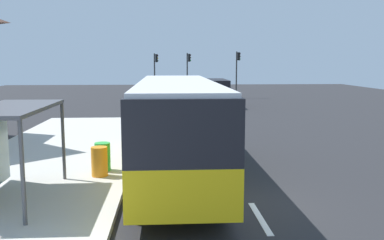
{
  "coord_description": "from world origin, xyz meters",
  "views": [
    {
      "loc": [
        -2.06,
        -10.93,
        3.85
      ],
      "look_at": [
        -1.0,
        5.98,
        1.5
      ],
      "focal_mm": 39.69,
      "sensor_mm": 36.0,
      "label": 1
    }
  ],
  "objects_px": {
    "white_van": "(215,91)",
    "recycling_bin_green": "(103,157)",
    "bus_shelter": "(0,129)",
    "traffic_light_near_side": "(237,67)",
    "bus": "(176,122)",
    "traffic_light_far_side": "(155,68)",
    "sedan_far": "(201,86)",
    "sedan_near": "(207,90)",
    "recycling_bin_orange": "(99,161)",
    "traffic_light_median": "(188,68)"
  },
  "relations": [
    {
      "from": "white_van",
      "to": "recycling_bin_green",
      "type": "xyz_separation_m",
      "value": [
        -6.4,
        -22.27,
        -0.69
      ]
    },
    {
      "from": "recycling_bin_green",
      "to": "bus_shelter",
      "type": "xyz_separation_m",
      "value": [
        -2.21,
        -2.89,
        1.44
      ]
    },
    {
      "from": "white_van",
      "to": "traffic_light_near_side",
      "type": "xyz_separation_m",
      "value": [
        3.3,
        7.97,
        1.9
      ]
    },
    {
      "from": "bus",
      "to": "traffic_light_far_side",
      "type": "xyz_separation_m",
      "value": [
        -1.38,
        31.28,
        1.28
      ]
    },
    {
      "from": "sedan_far",
      "to": "bus_shelter",
      "type": "bearing_deg",
      "value": -101.9
    },
    {
      "from": "sedan_near",
      "to": "recycling_bin_orange",
      "type": "height_order",
      "value": "sedan_near"
    },
    {
      "from": "sedan_far",
      "to": "traffic_light_far_side",
      "type": "bearing_deg",
      "value": -126.1
    },
    {
      "from": "white_van",
      "to": "sedan_far",
      "type": "distance_m",
      "value": 16.18
    },
    {
      "from": "sedan_near",
      "to": "traffic_light_far_side",
      "type": "bearing_deg",
      "value": 175.82
    },
    {
      "from": "sedan_near",
      "to": "traffic_light_near_side",
      "type": "xyz_separation_m",
      "value": [
        3.2,
        -0.41,
        2.45
      ]
    },
    {
      "from": "traffic_light_far_side",
      "to": "bus_shelter",
      "type": "bearing_deg",
      "value": -95.58
    },
    {
      "from": "traffic_light_median",
      "to": "recycling_bin_orange",
      "type": "bearing_deg",
      "value": -98.05
    },
    {
      "from": "white_van",
      "to": "recycling_bin_orange",
      "type": "xyz_separation_m",
      "value": [
        -6.4,
        -22.97,
        -0.69
      ]
    },
    {
      "from": "sedan_far",
      "to": "recycling_bin_orange",
      "type": "bearing_deg",
      "value": -99.43
    },
    {
      "from": "bus",
      "to": "traffic_light_near_side",
      "type": "xyz_separation_m",
      "value": [
        7.21,
        30.48,
        1.4
      ]
    },
    {
      "from": "traffic_light_median",
      "to": "bus",
      "type": "bearing_deg",
      "value": -93.77
    },
    {
      "from": "white_van",
      "to": "recycling_bin_orange",
      "type": "height_order",
      "value": "white_van"
    },
    {
      "from": "recycling_bin_green",
      "to": "white_van",
      "type": "bearing_deg",
      "value": 73.96
    },
    {
      "from": "recycling_bin_green",
      "to": "bus_shelter",
      "type": "distance_m",
      "value": 3.91
    },
    {
      "from": "bus",
      "to": "bus_shelter",
      "type": "bearing_deg",
      "value": -150.65
    },
    {
      "from": "white_van",
      "to": "sedan_near",
      "type": "height_order",
      "value": "white_van"
    },
    {
      "from": "recycling_bin_green",
      "to": "traffic_light_far_side",
      "type": "relative_size",
      "value": 0.2
    },
    {
      "from": "recycling_bin_orange",
      "to": "traffic_light_near_side",
      "type": "distance_m",
      "value": 32.52
    },
    {
      "from": "sedan_near",
      "to": "recycling_bin_orange",
      "type": "bearing_deg",
      "value": -101.72
    },
    {
      "from": "sedan_far",
      "to": "bus_shelter",
      "type": "xyz_separation_m",
      "value": [
        -8.71,
        -41.32,
        1.31
      ]
    },
    {
      "from": "recycling_bin_orange",
      "to": "traffic_light_near_side",
      "type": "xyz_separation_m",
      "value": [
        9.7,
        30.94,
        2.59
      ]
    },
    {
      "from": "white_van",
      "to": "traffic_light_median",
      "type": "distance_m",
      "value": 9.9
    },
    {
      "from": "recycling_bin_orange",
      "to": "recycling_bin_green",
      "type": "xyz_separation_m",
      "value": [
        0.0,
        0.7,
        0.0
      ]
    },
    {
      "from": "sedan_near",
      "to": "bus",
      "type": "bearing_deg",
      "value": -97.4
    },
    {
      "from": "sedan_near",
      "to": "traffic_light_near_side",
      "type": "relative_size",
      "value": 0.91
    },
    {
      "from": "white_van",
      "to": "traffic_light_median",
      "type": "relative_size",
      "value": 1.1
    },
    {
      "from": "sedan_near",
      "to": "recycling_bin_green",
      "type": "relative_size",
      "value": 4.64
    },
    {
      "from": "recycling_bin_orange",
      "to": "white_van",
      "type": "bearing_deg",
      "value": 74.43
    },
    {
      "from": "bus",
      "to": "sedan_far",
      "type": "height_order",
      "value": "bus"
    },
    {
      "from": "recycling_bin_green",
      "to": "traffic_light_near_side",
      "type": "bearing_deg",
      "value": 72.21
    },
    {
      "from": "sedan_near",
      "to": "traffic_light_median",
      "type": "bearing_deg",
      "value": 147.8
    },
    {
      "from": "bus",
      "to": "traffic_light_far_side",
      "type": "distance_m",
      "value": 31.33
    },
    {
      "from": "bus",
      "to": "traffic_light_near_side",
      "type": "height_order",
      "value": "traffic_light_near_side"
    },
    {
      "from": "bus",
      "to": "traffic_light_far_side",
      "type": "relative_size",
      "value": 2.36
    },
    {
      "from": "sedan_near",
      "to": "bus_shelter",
      "type": "relative_size",
      "value": 1.1
    },
    {
      "from": "recycling_bin_orange",
      "to": "traffic_light_median",
      "type": "distance_m",
      "value": 32.95
    },
    {
      "from": "white_van",
      "to": "recycling_bin_orange",
      "type": "distance_m",
      "value": 23.85
    },
    {
      "from": "sedan_far",
      "to": "bus_shelter",
      "type": "relative_size",
      "value": 1.12
    },
    {
      "from": "bus_shelter",
      "to": "traffic_light_far_side",
      "type": "bearing_deg",
      "value": 84.42
    },
    {
      "from": "traffic_light_median",
      "to": "white_van",
      "type": "bearing_deg",
      "value": -79.36
    },
    {
      "from": "recycling_bin_orange",
      "to": "sedan_far",
      "type": "bearing_deg",
      "value": 80.57
    },
    {
      "from": "traffic_light_far_side",
      "to": "white_van",
      "type": "bearing_deg",
      "value": -58.87
    },
    {
      "from": "recycling_bin_green",
      "to": "traffic_light_far_side",
      "type": "bearing_deg",
      "value": 87.96
    },
    {
      "from": "traffic_light_near_side",
      "to": "traffic_light_far_side",
      "type": "bearing_deg",
      "value": 174.68
    },
    {
      "from": "white_van",
      "to": "sedan_near",
      "type": "distance_m",
      "value": 8.39
    }
  ]
}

